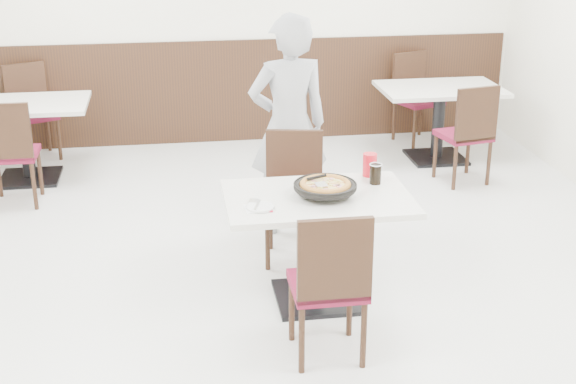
{
  "coord_description": "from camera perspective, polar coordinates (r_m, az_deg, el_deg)",
  "views": [
    {
      "loc": [
        -0.74,
        -4.95,
        2.62
      ],
      "look_at": [
        -0.03,
        -0.3,
        0.82
      ],
      "focal_mm": 50.0,
      "sensor_mm": 36.0,
      "label": 1
    }
  ],
  "objects": [
    {
      "name": "bg_chair_left_near",
      "position": [
        7.32,
        -19.02,
        2.74
      ],
      "size": [
        0.42,
        0.42,
        0.95
      ],
      "primitive_type": null,
      "rotation": [
        0.0,
        0.0,
        -0.01
      ],
      "color": "black",
      "rests_on": "floor"
    },
    {
      "name": "bg_chair_right_far",
      "position": [
        8.78,
        9.27,
        6.54
      ],
      "size": [
        0.54,
        0.54,
        0.95
      ],
      "primitive_type": null,
      "rotation": [
        0.0,
        0.0,
        3.5
      ],
      "color": "black",
      "rests_on": "floor"
    },
    {
      "name": "bg_chair_right_near",
      "position": [
        7.63,
        12.39,
        4.13
      ],
      "size": [
        0.49,
        0.49,
        0.95
      ],
      "primitive_type": null,
      "rotation": [
        0.0,
        0.0,
        0.2
      ],
      "color": "black",
      "rests_on": "floor"
    },
    {
      "name": "floor",
      "position": [
        5.65,
        -0.12,
        -6.66
      ],
      "size": [
        7.0,
        7.0,
        0.0
      ],
      "primitive_type": "plane",
      "color": "beige",
      "rests_on": "ground"
    },
    {
      "name": "chair_far",
      "position": [
        5.85,
        0.39,
        -0.57
      ],
      "size": [
        0.49,
        0.49,
        0.95
      ],
      "primitive_type": null,
      "rotation": [
        0.0,
        0.0,
        2.95
      ],
      "color": "black",
      "rests_on": "floor"
    },
    {
      "name": "diner_person",
      "position": [
        6.25,
        0.04,
        4.72
      ],
      "size": [
        0.69,
        0.51,
        1.75
      ],
      "primitive_type": "imported",
      "rotation": [
        0.0,
        0.0,
        3.29
      ],
      "color": "#A3A4A8",
      "rests_on": "floor"
    },
    {
      "name": "bg_table_right",
      "position": [
        8.26,
        10.63,
        4.82
      ],
      "size": [
        1.27,
        0.9,
        0.75
      ],
      "primitive_type": null,
      "rotation": [
        0.0,
        0.0,
        0.09
      ],
      "color": "silver",
      "rests_on": "floor"
    },
    {
      "name": "fork",
      "position": [
        4.97,
        -2.21,
        -0.93
      ],
      "size": [
        0.07,
        0.18,
        0.0
      ],
      "primitive_type": "cube",
      "rotation": [
        0.0,
        0.0,
        -0.3
      ],
      "color": "white",
      "rests_on": "side_plate"
    },
    {
      "name": "pizza_pan",
      "position": [
        5.15,
        2.65,
        0.13
      ],
      "size": [
        0.4,
        0.4,
        0.01
      ],
      "primitive_type": "cylinder",
      "rotation": [
        0.0,
        0.0,
        -0.09
      ],
      "color": "black",
      "rests_on": "trivet"
    },
    {
      "name": "bg_table_left",
      "position": [
        7.92,
        -18.13,
        3.43
      ],
      "size": [
        1.28,
        0.93,
        0.75
      ],
      "primitive_type": null,
      "rotation": [
        0.0,
        0.0,
        0.11
      ],
      "color": "silver",
      "rests_on": "floor"
    },
    {
      "name": "red_cup",
      "position": [
        5.53,
        5.84,
        1.94
      ],
      "size": [
        0.1,
        0.1,
        0.16
      ],
      "primitive_type": "cylinder",
      "rotation": [
        0.0,
        0.0,
        -0.09
      ],
      "color": "red",
      "rests_on": "main_table"
    },
    {
      "name": "napkin",
      "position": [
        4.96,
        -2.21,
        -1.17
      ],
      "size": [
        0.16,
        0.16,
        0.0
      ],
      "primitive_type": "cube",
      "rotation": [
        0.0,
        0.0,
        0.05
      ],
      "color": "silver",
      "rests_on": "main_table"
    },
    {
      "name": "wainscot_back",
      "position": [
        8.72,
        -3.55,
        7.17
      ],
      "size": [
        5.9,
        0.03,
        1.1
      ],
      "primitive_type": "cube",
      "color": "black",
      "rests_on": "floor"
    },
    {
      "name": "wall_back",
      "position": [
        8.57,
        -3.69,
        12.73
      ],
      "size": [
        6.0,
        0.04,
        2.8
      ],
      "primitive_type": "cube",
      "color": "white",
      "rests_on": "floor"
    },
    {
      "name": "pizza",
      "position": [
        5.15,
        2.67,
        0.37
      ],
      "size": [
        0.36,
        0.36,
        0.02
      ],
      "primitive_type": "cylinder",
      "rotation": [
        0.0,
        0.0,
        -0.09
      ],
      "color": "#B27734",
      "rests_on": "pizza_pan"
    },
    {
      "name": "main_table",
      "position": [
        5.31,
        2.09,
        -4.05
      ],
      "size": [
        1.27,
        0.9,
        0.75
      ],
      "primitive_type": null,
      "rotation": [
        0.0,
        0.0,
        -0.09
      ],
      "color": "silver",
      "rests_on": "floor"
    },
    {
      "name": "pizza_server",
      "position": [
        5.1,
        2.37,
        0.56
      ],
      "size": [
        0.08,
        0.1,
        0.0
      ],
      "primitive_type": "cube",
      "rotation": [
        0.0,
        0.0,
        0.09
      ],
      "color": "white",
      "rests_on": "pizza"
    },
    {
      "name": "side_plate",
      "position": [
        4.96,
        -2.0,
        -1.08
      ],
      "size": [
        0.19,
        0.19,
        0.01
      ],
      "primitive_type": "cylinder",
      "rotation": [
        0.0,
        0.0,
        -0.09
      ],
      "color": "silver",
      "rests_on": "napkin"
    },
    {
      "name": "bg_chair_left_far",
      "position": [
        8.51,
        -17.67,
        5.36
      ],
      "size": [
        0.55,
        0.55,
        0.95
      ],
      "primitive_type": null,
      "rotation": [
        0.0,
        0.0,
        3.56
      ],
      "color": "black",
      "rests_on": "floor"
    },
    {
      "name": "chair_near",
      "position": [
        4.67,
        2.82,
        -6.41
      ],
      "size": [
        0.42,
        0.42,
        0.95
      ],
      "primitive_type": null,
      "rotation": [
        0.0,
        0.0,
        0.0
      ],
      "color": "black",
      "rests_on": "floor"
    },
    {
      "name": "cola_glass",
      "position": [
        5.39,
        6.24,
        1.25
      ],
      "size": [
        0.08,
        0.08,
        0.13
      ],
      "primitive_type": "cylinder",
      "rotation": [
        0.0,
        0.0,
        -0.09
      ],
      "color": "black",
      "rests_on": "main_table"
    },
    {
      "name": "trivet",
      "position": [
        5.19,
        1.89,
        0.05
      ],
      "size": [
        0.13,
        0.13,
        0.04
      ],
      "primitive_type": "cylinder",
      "rotation": [
        0.0,
        0.0,
        -0.09
      ],
      "color": "black",
      "rests_on": "main_table"
    }
  ]
}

